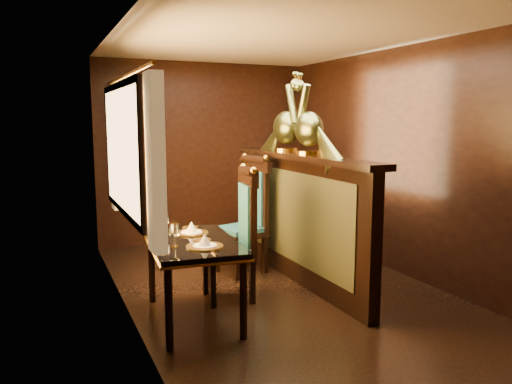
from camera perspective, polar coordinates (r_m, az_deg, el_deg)
ground at (r=5.06m, az=3.33°, el=-11.53°), size 5.00×5.00×0.00m
room_shell at (r=4.74m, az=2.47°, el=6.68°), size 3.04×5.04×2.52m
partition at (r=5.27m, az=5.01°, el=-2.69°), size 0.26×2.70×1.36m
dining_table at (r=4.31m, az=-7.32°, el=-6.35°), size 0.82×1.25×0.90m
chair_left at (r=4.77m, az=-1.81°, el=-4.35°), size 0.52×0.54×1.29m
chair_right at (r=5.63m, az=-0.78°, el=-2.16°), size 0.58×0.60×1.33m
peacock_left at (r=5.04m, az=6.08°, el=8.90°), size 0.26×0.69×0.83m
peacock_right at (r=5.48m, az=3.48°, el=8.98°), size 0.27×0.71×0.84m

